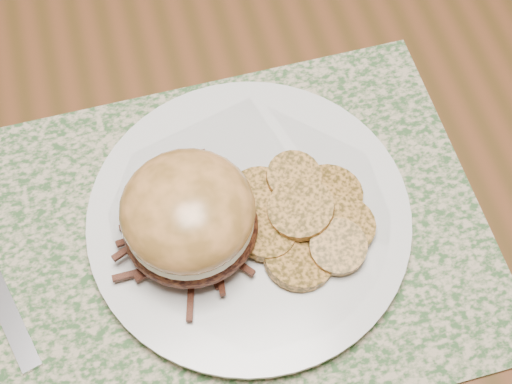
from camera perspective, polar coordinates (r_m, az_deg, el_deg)
ground at (r=1.40m, az=4.61°, el=-8.06°), size 3.50×3.50×0.00m
dining_table at (r=0.80m, az=8.07°, el=8.02°), size 1.50×0.90×0.75m
placemat at (r=0.61m, az=-2.55°, el=-3.95°), size 0.45×0.33×0.00m
dinner_plate at (r=0.61m, az=-0.55°, el=-2.12°), size 0.26×0.26×0.02m
pork_sandwich at (r=0.56m, az=-5.39°, el=-2.04°), size 0.12×0.11×0.08m
roasted_potatoes at (r=0.60m, az=3.84°, el=-2.04°), size 0.14×0.14×0.03m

